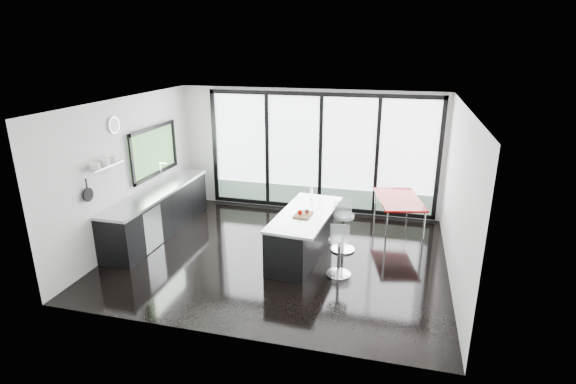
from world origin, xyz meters
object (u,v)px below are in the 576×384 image
(bar_stool_near, at_px, (339,257))
(bar_stool_far, at_px, (343,232))
(red_table, at_px, (398,216))
(island, at_px, (302,234))

(bar_stool_near, distance_m, bar_stool_far, 0.99)
(bar_stool_far, height_order, red_table, red_table)
(bar_stool_near, distance_m, red_table, 2.25)
(bar_stool_near, xyz_separation_m, red_table, (0.91, 2.06, 0.05))
(island, distance_m, red_table, 2.24)
(island, relative_size, bar_stool_near, 3.23)
(bar_stool_far, bearing_deg, island, -168.82)
(island, xyz_separation_m, red_table, (1.68, 1.48, -0.06))
(island, distance_m, bar_stool_far, 0.82)
(island, bearing_deg, bar_stool_far, 29.81)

